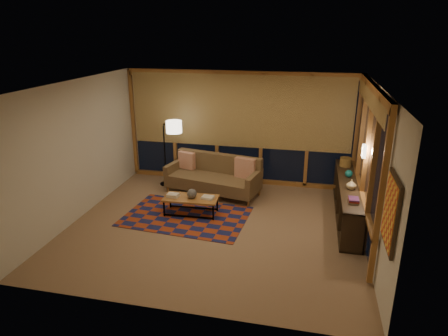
% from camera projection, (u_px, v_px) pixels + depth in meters
% --- Properties ---
extents(floor, '(5.50, 5.00, 0.01)m').
position_uv_depth(floor, '(215.00, 226.00, 7.69)').
color(floor, '#A37F5E').
rests_on(floor, ground).
extents(ceiling, '(5.50, 5.00, 0.01)m').
position_uv_depth(ceiling, '(214.00, 84.00, 6.80)').
color(ceiling, white).
rests_on(ceiling, walls).
extents(walls, '(5.51, 5.01, 2.70)m').
position_uv_depth(walls, '(214.00, 160.00, 7.24)').
color(walls, beige).
rests_on(walls, floor).
extents(window_wall_back, '(5.30, 0.16, 2.60)m').
position_uv_depth(window_wall_back, '(239.00, 129.00, 9.48)').
color(window_wall_back, '#AF7637').
rests_on(window_wall_back, walls).
extents(window_wall_right, '(0.16, 3.70, 2.60)m').
position_uv_depth(window_wall_right, '(365.00, 160.00, 7.25)').
color(window_wall_right, '#AF7637').
rests_on(window_wall_right, walls).
extents(wall_art, '(0.06, 0.74, 0.94)m').
position_uv_depth(wall_art, '(390.00, 212.00, 4.95)').
color(wall_art, red).
rests_on(wall_art, walls).
extents(wall_sconce, '(0.12, 0.18, 0.22)m').
position_uv_depth(wall_sconce, '(364.00, 151.00, 7.05)').
color(wall_sconce, '#F0E1C4').
rests_on(wall_sconce, walls).
extents(sofa, '(2.23, 1.26, 0.86)m').
position_uv_depth(sofa, '(213.00, 176.00, 9.07)').
color(sofa, brown).
rests_on(sofa, floor).
extents(pillow_left, '(0.42, 0.24, 0.40)m').
position_uv_depth(pillow_left, '(187.00, 161.00, 9.44)').
color(pillow_left, '#B93C1C').
rests_on(pillow_left, sofa).
extents(pillow_right, '(0.48, 0.24, 0.46)m').
position_uv_depth(pillow_right, '(245.00, 168.00, 8.90)').
color(pillow_right, '#B93C1C').
rests_on(pillow_right, sofa).
extents(area_rug, '(2.55, 1.80, 0.01)m').
position_uv_depth(area_rug, '(186.00, 216.00, 8.08)').
color(area_rug, '#933617').
rests_on(area_rug, floor).
extents(coffee_table, '(1.12, 0.56, 0.37)m').
position_uv_depth(coffee_table, '(191.00, 206.00, 8.14)').
color(coffee_table, '#AF7637').
rests_on(coffee_table, floor).
extents(book_stack_a, '(0.27, 0.22, 0.08)m').
position_uv_depth(book_stack_a, '(173.00, 195.00, 8.10)').
color(book_stack_a, beige).
rests_on(book_stack_a, coffee_table).
extents(book_stack_b, '(0.27, 0.22, 0.05)m').
position_uv_depth(book_stack_b, '(208.00, 197.00, 8.02)').
color(book_stack_b, beige).
rests_on(book_stack_b, coffee_table).
extents(ceramic_pot, '(0.24, 0.24, 0.20)m').
position_uv_depth(ceramic_pot, '(192.00, 193.00, 8.02)').
color(ceramic_pot, black).
rests_on(ceramic_pot, coffee_table).
extents(floor_lamp, '(0.65, 0.58, 1.64)m').
position_uv_depth(floor_lamp, '(165.00, 152.00, 9.50)').
color(floor_lamp, black).
rests_on(floor_lamp, floor).
extents(bookshelf, '(0.40, 2.96, 0.74)m').
position_uv_depth(bookshelf, '(347.00, 199.00, 7.98)').
color(bookshelf, '#37281C').
rests_on(bookshelf, floor).
extents(basket, '(0.31, 0.31, 0.19)m').
position_uv_depth(basket, '(346.00, 162.00, 8.74)').
color(basket, '#A7823C').
rests_on(basket, bookshelf).
extents(teal_bowl, '(0.19, 0.19, 0.15)m').
position_uv_depth(teal_bowl, '(349.00, 174.00, 8.09)').
color(teal_bowl, '#146969').
rests_on(teal_bowl, bookshelf).
extents(vase, '(0.23, 0.23, 0.19)m').
position_uv_depth(vase, '(351.00, 184.00, 7.48)').
color(vase, tan).
rests_on(vase, bookshelf).
extents(shelf_book_stack, '(0.21, 0.26, 0.07)m').
position_uv_depth(shelf_book_stack, '(354.00, 200.00, 6.94)').
color(shelf_book_stack, beige).
rests_on(shelf_book_stack, bookshelf).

